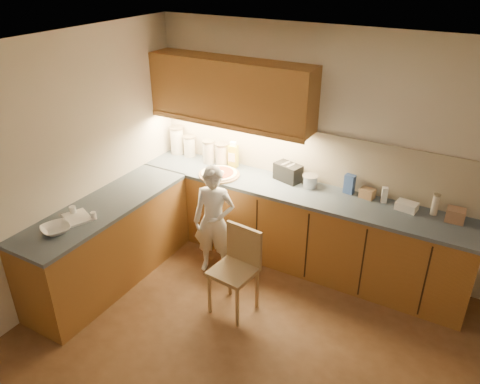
{
  "coord_description": "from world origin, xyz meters",
  "views": [
    {
      "loc": [
        1.32,
        -2.53,
        3.23
      ],
      "look_at": [
        -0.8,
        1.2,
        1.0
      ],
      "focal_mm": 35.0,
      "sensor_mm": 36.0,
      "label": 1
    }
  ],
  "objects_px": {
    "wooden_chair": "(238,264)",
    "toaster": "(288,172)",
    "pizza_on_board": "(219,174)",
    "child": "(214,221)",
    "oil_jug": "(233,156)"
  },
  "relations": [
    {
      "from": "pizza_on_board",
      "to": "child",
      "type": "bearing_deg",
      "value": -64.8
    },
    {
      "from": "child",
      "to": "oil_jug",
      "type": "distance_m",
      "value": 0.91
    },
    {
      "from": "wooden_chair",
      "to": "toaster",
      "type": "distance_m",
      "value": 1.28
    },
    {
      "from": "pizza_on_board",
      "to": "child",
      "type": "distance_m",
      "value": 0.62
    },
    {
      "from": "child",
      "to": "oil_jug",
      "type": "bearing_deg",
      "value": 87.29
    },
    {
      "from": "child",
      "to": "toaster",
      "type": "distance_m",
      "value": 0.99
    },
    {
      "from": "wooden_chair",
      "to": "toaster",
      "type": "bearing_deg",
      "value": 96.96
    },
    {
      "from": "child",
      "to": "toaster",
      "type": "relative_size",
      "value": 3.69
    },
    {
      "from": "pizza_on_board",
      "to": "toaster",
      "type": "height_order",
      "value": "toaster"
    },
    {
      "from": "child",
      "to": "oil_jug",
      "type": "xyz_separation_m",
      "value": [
        -0.21,
        0.77,
        0.44
      ]
    },
    {
      "from": "pizza_on_board",
      "to": "wooden_chair",
      "type": "xyz_separation_m",
      "value": [
        0.76,
        -0.89,
        -0.43
      ]
    },
    {
      "from": "oil_jug",
      "to": "toaster",
      "type": "height_order",
      "value": "oil_jug"
    },
    {
      "from": "wooden_chair",
      "to": "toaster",
      "type": "relative_size",
      "value": 2.61
    },
    {
      "from": "pizza_on_board",
      "to": "oil_jug",
      "type": "xyz_separation_m",
      "value": [
        0.02,
        0.29,
        0.12
      ]
    },
    {
      "from": "wooden_chair",
      "to": "oil_jug",
      "type": "distance_m",
      "value": 1.5
    }
  ]
}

